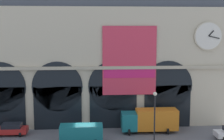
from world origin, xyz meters
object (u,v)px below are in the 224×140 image
(van_center, at_px, (81,133))
(street_lamp_quayside, at_px, (155,114))
(box_truck_mideast, at_px, (150,120))
(car_midwest, at_px, (11,129))

(van_center, xyz_separation_m, street_lamp_quayside, (8.27, -3.54, 3.17))
(van_center, bearing_deg, box_truck_mideast, 19.76)
(car_midwest, distance_m, street_lamp_quayside, 19.22)
(car_midwest, relative_size, street_lamp_quayside, 0.64)
(street_lamp_quayside, bearing_deg, car_midwest, 158.76)
(van_center, distance_m, box_truck_mideast, 9.69)
(car_midwest, xyz_separation_m, street_lamp_quayside, (17.59, -6.84, 3.61))
(box_truck_mideast, bearing_deg, car_midwest, 179.93)
(van_center, distance_m, street_lamp_quayside, 9.54)
(box_truck_mideast, relative_size, street_lamp_quayside, 1.09)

